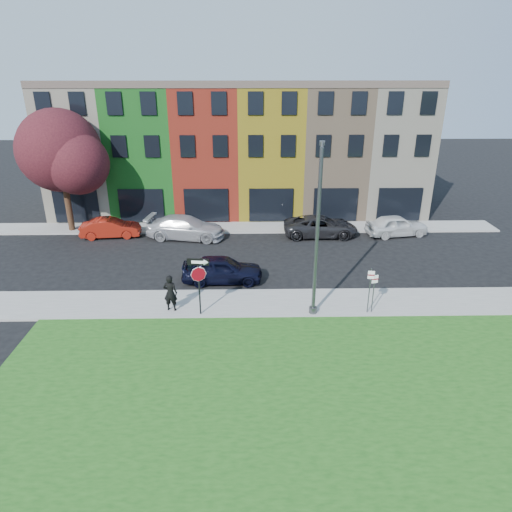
{
  "coord_description": "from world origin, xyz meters",
  "views": [
    {
      "loc": [
        -1.8,
        -17.9,
        11.52
      ],
      "look_at": [
        -1.39,
        4.0,
        2.32
      ],
      "focal_mm": 32.0,
      "sensor_mm": 36.0,
      "label": 1
    }
  ],
  "objects_px": {
    "stop_sign": "(199,275)",
    "street_lamp": "(317,234)",
    "man": "(170,293)",
    "sedan_near": "(222,269)"
  },
  "relations": [
    {
      "from": "sedan_near",
      "to": "man",
      "type": "bearing_deg",
      "value": 144.94
    },
    {
      "from": "stop_sign",
      "to": "man",
      "type": "xyz_separation_m",
      "value": [
        -1.5,
        0.42,
        -1.16
      ]
    },
    {
      "from": "stop_sign",
      "to": "man",
      "type": "bearing_deg",
      "value": 170.32
    },
    {
      "from": "stop_sign",
      "to": "street_lamp",
      "type": "relative_size",
      "value": 0.37
    },
    {
      "from": "sedan_near",
      "to": "stop_sign",
      "type": "bearing_deg",
      "value": 166.59
    },
    {
      "from": "man",
      "to": "sedan_near",
      "type": "bearing_deg",
      "value": -117.12
    },
    {
      "from": "man",
      "to": "street_lamp",
      "type": "distance_m",
      "value": 7.79
    },
    {
      "from": "street_lamp",
      "to": "sedan_near",
      "type": "bearing_deg",
      "value": 151.38
    },
    {
      "from": "stop_sign",
      "to": "sedan_near",
      "type": "height_order",
      "value": "stop_sign"
    },
    {
      "from": "stop_sign",
      "to": "street_lamp",
      "type": "bearing_deg",
      "value": 8.27
    }
  ]
}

